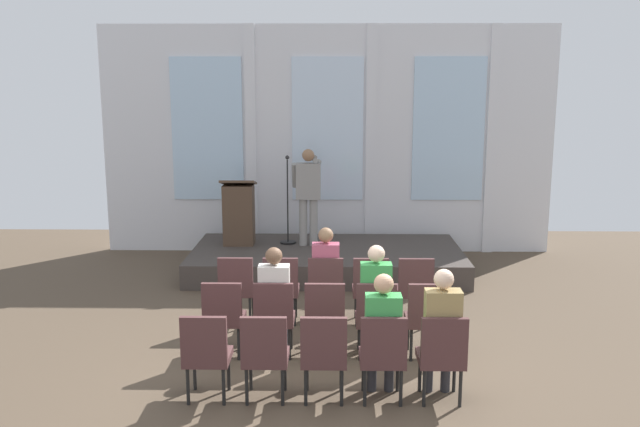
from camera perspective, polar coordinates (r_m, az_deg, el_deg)
ground_plane at (r=7.46m, az=0.35°, el=-14.35°), size 15.35×15.35×0.00m
rear_partition at (r=12.67m, az=0.82°, el=6.27°), size 8.40×0.14×4.23m
stage_platform at (r=11.59m, az=0.58°, el=-3.94°), size 4.57×2.30×0.39m
speaker at (r=11.61m, az=-1.01°, el=2.02°), size 0.51×0.69×1.68m
mic_stand at (r=11.87m, az=-2.73°, el=-0.94°), size 0.28×0.28×1.56m
lectern at (r=11.83m, az=-6.87°, el=0.03°), size 0.60×0.48×1.16m
chair_r0_c0 at (r=9.11m, az=-7.03°, el=-6.03°), size 0.46×0.44×0.94m
chair_r0_c1 at (r=9.05m, az=-3.29°, el=-6.08°), size 0.46×0.44×0.94m
chair_r0_c2 at (r=9.03m, az=0.48°, el=-6.11°), size 0.46×0.44×0.94m
audience_r0_c2 at (r=9.05m, az=0.49°, el=-4.77°), size 0.36×0.39×1.31m
chair_r0_c3 at (r=9.04m, az=4.26°, el=-6.11°), size 0.46×0.44×0.94m
chair_r0_c4 at (r=9.10m, az=8.01°, el=-6.08°), size 0.46×0.44×0.94m
chair_r1_c0 at (r=8.06m, az=-8.13°, el=-8.37°), size 0.46×0.44×0.94m
chair_r1_c1 at (r=7.99m, az=-3.88°, el=-8.45°), size 0.46×0.44×0.94m
audience_r1_c1 at (r=8.00m, az=-3.86°, el=-6.91°), size 0.36×0.39×1.32m
chair_r1_c2 at (r=7.96m, az=0.41°, el=-8.50°), size 0.46×0.44×0.94m
chair_r1_c3 at (r=7.98m, az=4.72°, el=-8.49°), size 0.46×0.44×0.94m
audience_r1_c3 at (r=7.99m, az=4.70°, el=-6.85°), size 0.36×0.39×1.35m
chair_r1_c4 at (r=8.04m, az=8.98°, el=-8.44°), size 0.46×0.44×0.94m
chair_r2_c0 at (r=7.03m, az=-9.57°, el=-11.40°), size 0.46×0.44×0.94m
chair_r2_c1 at (r=6.95m, az=-4.67°, el=-11.55°), size 0.46×0.44×0.94m
chair_r2_c2 at (r=6.92m, az=0.32°, el=-11.62°), size 0.46×0.44×0.94m
chair_r2_c3 at (r=6.94m, az=5.32°, el=-11.60°), size 0.46×0.44×0.94m
audience_r2_c3 at (r=6.93m, az=5.30°, el=-9.77°), size 0.36×0.39×1.34m
chair_r2_c4 at (r=7.01m, az=10.26°, el=-11.50°), size 0.46×0.44×0.94m
audience_r2_c4 at (r=6.99m, az=10.22°, el=-9.50°), size 0.36×0.39×1.39m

